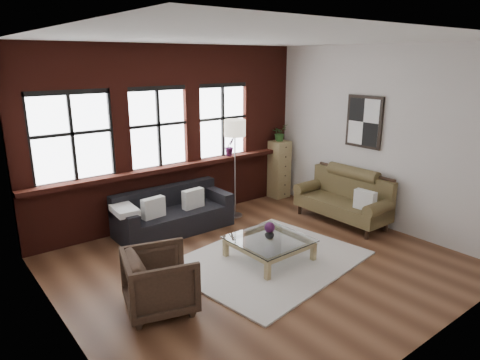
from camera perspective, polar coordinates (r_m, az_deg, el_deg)
floor at (r=6.51m, az=2.62°, el=-11.09°), size 5.50×5.50×0.00m
ceiling at (r=5.81m, az=3.03°, el=18.32°), size 5.50×5.50×0.00m
wall_back at (r=7.98m, az=-9.08°, el=5.93°), size 5.50×0.00×5.50m
wall_front at (r=4.45m, az=24.37°, el=-3.23°), size 5.50×0.00×5.50m
wall_left at (r=4.70m, az=-23.47°, el=-2.16°), size 0.00×5.00×5.00m
wall_right at (r=8.00m, az=17.96°, el=5.39°), size 0.00×5.00×5.00m
brick_backwall at (r=7.93m, az=-8.86°, el=5.88°), size 5.50×0.12×3.20m
sill_ledge at (r=7.96m, az=-8.37°, el=1.83°), size 5.50×0.30×0.08m
window_left at (r=7.22m, az=-21.52°, el=5.20°), size 1.38×0.10×1.50m
window_mid at (r=7.77m, az=-10.88°, el=6.71°), size 1.38×0.10×1.50m
window_right at (r=8.49m, az=-2.42°, el=7.74°), size 1.38×0.10×1.50m
wall_poster at (r=8.11m, az=16.23°, el=7.45°), size 0.05×0.74×0.94m
shag_rug at (r=6.60m, az=3.93°, el=-10.57°), size 2.95×2.47×0.03m
dark_sofa at (r=7.61m, az=-8.81°, el=-4.13°), size 2.04×0.83×0.74m
pillow_a at (r=7.28m, az=-11.48°, el=-3.64°), size 0.41×0.18×0.34m
pillow_b at (r=7.63m, az=-6.28°, el=-2.48°), size 0.41×0.17×0.34m
vintage_settee at (r=8.11m, az=13.43°, el=-2.26°), size 0.81×1.83×0.97m
pillow_settee at (r=7.70m, az=16.33°, el=-2.59°), size 0.16×0.39×0.34m
armchair at (r=5.37m, az=-10.61°, el=-13.07°), size 1.01×1.00×0.75m
coffee_table at (r=6.57m, az=3.91°, el=-9.19°), size 1.08×1.08×0.36m
vase at (r=6.47m, az=3.95°, el=-7.19°), size 0.16×0.16×0.15m
flowers at (r=6.43m, az=3.97°, el=-6.33°), size 0.16×0.16×0.16m
drawer_chest at (r=9.38m, az=5.18°, el=1.45°), size 0.38×0.38×1.25m
potted_plant_top at (r=9.22m, az=5.30°, el=6.29°), size 0.37×0.33×0.36m
floor_lamp at (r=8.05m, az=-0.68°, el=1.95°), size 0.40×0.40×2.02m
sill_plant at (r=8.53m, az=-1.35°, el=4.49°), size 0.22×0.18×0.38m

